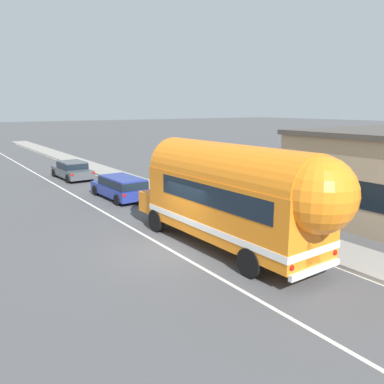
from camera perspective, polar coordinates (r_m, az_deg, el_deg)
name	(u,v)px	position (r m, az deg, el deg)	size (l,w,h in m)	color
ground_plane	(171,251)	(15.29, -3.03, -8.56)	(300.00, 300.00, 0.00)	#4C4C4F
lane_markings	(100,191)	(26.48, -13.31, 0.11)	(4.03, 80.00, 0.01)	silver
sidewalk_slab	(158,190)	(26.03, -5.07, 0.35)	(2.28, 90.00, 0.15)	gray
painted_bus	(236,193)	(14.62, 6.48, -0.17)	(2.77, 10.47, 4.12)	orange
car_lead	(121,186)	(23.85, -10.37, 0.86)	(2.04, 4.66, 1.37)	navy
car_second	(72,169)	(31.59, -17.13, 3.20)	(2.09, 4.75, 1.37)	#474C51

